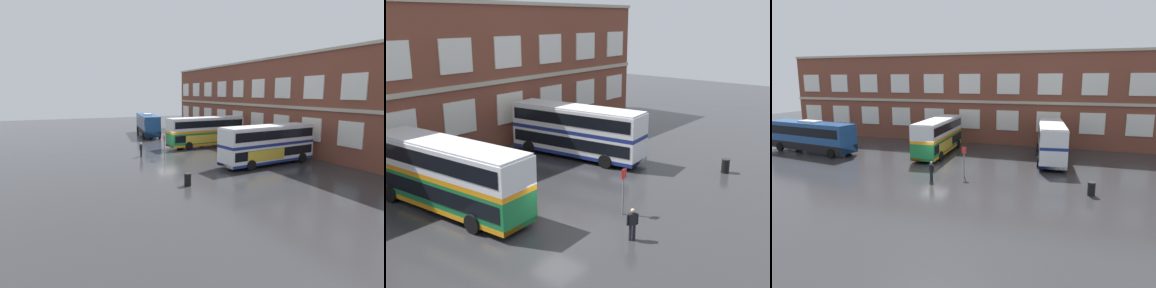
% 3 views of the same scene
% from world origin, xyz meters
% --- Properties ---
extents(ground_plane, '(120.00, 120.00, 0.00)m').
position_xyz_m(ground_plane, '(0.00, 2.00, 0.00)').
color(ground_plane, '#2B2B2D').
extents(brick_terminal_building, '(57.13, 8.19, 12.06)m').
position_xyz_m(brick_terminal_building, '(-0.78, 17.98, 5.88)').
color(brick_terminal_building, brown).
rests_on(brick_terminal_building, ground).
extents(double_decker_near, '(3.44, 11.15, 4.07)m').
position_xyz_m(double_decker_near, '(-2.15, 6.36, 2.15)').
color(double_decker_near, '#197038').
rests_on(double_decker_near, ground).
extents(double_decker_middle, '(3.83, 11.22, 4.07)m').
position_xyz_m(double_decker_middle, '(10.48, 7.24, 2.15)').
color(double_decker_middle, silver).
rests_on(double_decker_middle, ground).
extents(touring_coach, '(12.24, 4.28, 3.80)m').
position_xyz_m(touring_coach, '(-16.88, 2.37, 1.91)').
color(touring_coach, navy).
rests_on(touring_coach, ground).
extents(waiting_passenger, '(0.59, 0.44, 1.70)m').
position_xyz_m(waiting_passenger, '(1.35, -3.79, 0.93)').
color(waiting_passenger, black).
rests_on(waiting_passenger, ground).
extents(bus_stand_flag, '(0.44, 0.10, 2.70)m').
position_xyz_m(bus_stand_flag, '(3.62, -1.72, 1.64)').
color(bus_stand_flag, slate).
rests_on(bus_stand_flag, ground).
extents(station_litter_bin, '(0.60, 0.60, 1.03)m').
position_xyz_m(station_litter_bin, '(14.22, -3.46, 0.52)').
color(station_litter_bin, black).
rests_on(station_litter_bin, ground).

